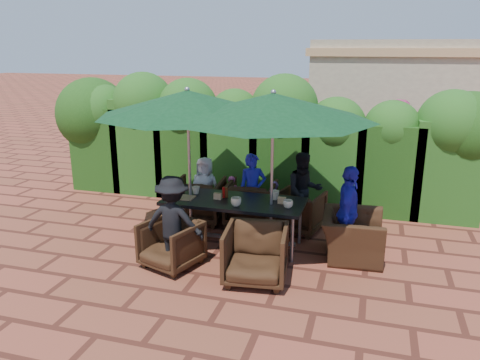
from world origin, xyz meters
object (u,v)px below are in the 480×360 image
(umbrella_right, at_px, (273,107))
(chair_near_left, at_px, (171,242))
(chair_near_right, at_px, (256,252))
(chair_far_mid, at_px, (251,201))
(dining_table, at_px, (234,205))
(chair_far_left, at_px, (199,198))
(umbrella_left, at_px, (188,103))
(chair_far_right, at_px, (299,209))
(chair_end_right, at_px, (353,229))

(umbrella_right, height_order, chair_near_left, umbrella_right)
(chair_near_right, bearing_deg, chair_far_mid, 99.79)
(dining_table, height_order, chair_far_left, chair_far_left)
(umbrella_left, height_order, chair_near_left, umbrella_left)
(dining_table, xyz_separation_m, chair_far_left, (-0.90, 0.84, -0.24))
(chair_far_left, height_order, chair_far_right, chair_far_left)
(chair_far_mid, relative_size, chair_near_left, 1.15)
(chair_far_left, bearing_deg, chair_far_right, 176.08)
(dining_table, distance_m, chair_end_right, 1.84)
(umbrella_left, bearing_deg, chair_near_right, -38.58)
(chair_far_left, bearing_deg, dining_table, 130.97)
(umbrella_right, distance_m, chair_end_right, 2.15)
(chair_far_right, distance_m, chair_near_left, 2.41)
(umbrella_right, distance_m, chair_far_left, 2.49)
(chair_near_left, bearing_deg, chair_far_right, 69.39)
(chair_near_left, bearing_deg, chair_end_right, 42.00)
(chair_near_right, height_order, chair_end_right, chair_end_right)
(chair_far_right, distance_m, chair_end_right, 1.23)
(umbrella_right, xyz_separation_m, chair_far_right, (0.29, 0.93, -1.84))
(chair_near_left, relative_size, chair_near_right, 0.89)
(chair_near_left, distance_m, chair_end_right, 2.68)
(chair_end_right, bearing_deg, umbrella_left, 88.06)
(umbrella_right, height_order, chair_far_left, umbrella_right)
(dining_table, relative_size, chair_far_right, 2.88)
(chair_end_right, bearing_deg, chair_far_right, 45.63)
(umbrella_left, bearing_deg, chair_far_left, 101.43)
(umbrella_left, distance_m, chair_far_right, 2.60)
(chair_far_mid, height_order, chair_far_right, chair_far_mid)
(dining_table, distance_m, chair_far_right, 1.31)
(chair_far_mid, bearing_deg, chair_far_right, 174.41)
(chair_far_left, bearing_deg, chair_end_right, 158.72)
(chair_far_right, relative_size, chair_near_left, 1.02)
(umbrella_right, relative_size, chair_far_right, 3.92)
(chair_far_left, bearing_deg, chair_near_left, 92.41)
(chair_far_right, relative_size, chair_near_right, 0.91)
(dining_table, xyz_separation_m, chair_far_mid, (0.03, 0.95, -0.25))
(chair_near_right, bearing_deg, umbrella_left, 134.60)
(chair_far_mid, relative_size, chair_end_right, 0.84)
(umbrella_right, relative_size, chair_end_right, 2.94)
(umbrella_left, distance_m, umbrella_right, 1.34)
(chair_near_right, bearing_deg, dining_table, 114.03)
(chair_far_right, bearing_deg, chair_end_right, 151.97)
(chair_far_left, relative_size, chair_near_right, 1.02)
(chair_near_left, bearing_deg, chair_far_mid, 89.50)
(umbrella_right, height_order, chair_end_right, umbrella_right)
(chair_far_mid, distance_m, chair_near_right, 2.08)
(chair_near_left, xyz_separation_m, chair_end_right, (2.46, 1.05, 0.07))
(chair_far_left, bearing_deg, chair_near_right, 123.06)
(chair_near_right, relative_size, chair_end_right, 0.83)
(umbrella_left, xyz_separation_m, umbrella_right, (1.34, -0.07, 0.00))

